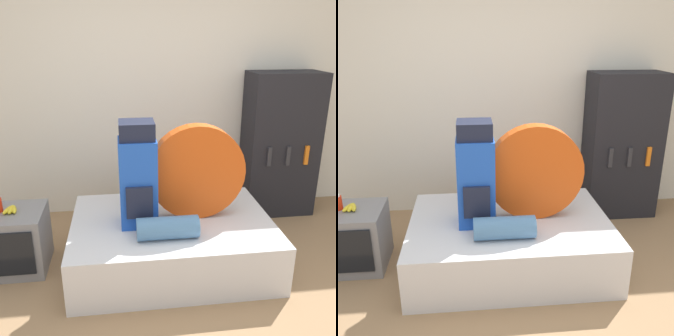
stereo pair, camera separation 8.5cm
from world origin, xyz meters
TOP-DOWN VIEW (x-y plane):
  - wall_back at (0.00, 2.01)m, footprint 8.00×0.05m
  - bed at (-0.00, 0.88)m, footprint 1.63×1.15m
  - backpack at (-0.27, 0.85)m, footprint 0.29×0.30m
  - tent_bag at (0.21, 0.92)m, footprint 0.78×0.13m
  - sleeping_roll at (-0.07, 0.58)m, footprint 0.46×0.17m
  - television at (-1.30, 0.97)m, footprint 0.53×0.48m
  - banana_bunch at (-1.28, 0.99)m, footprint 0.12×0.16m
  - bookshelf at (1.27, 1.75)m, footprint 0.74×0.43m

SIDE VIEW (x-z plane):
  - bed at x=0.00m, z-range 0.00..0.41m
  - television at x=-1.30m, z-range 0.00..0.51m
  - sleeping_roll at x=-0.07m, z-range 0.41..0.59m
  - banana_bunch at x=-1.28m, z-range 0.51..0.55m
  - bookshelf at x=1.27m, z-range 0.00..1.50m
  - tent_bag at x=0.21m, z-range 0.41..1.19m
  - backpack at x=-0.27m, z-range 0.40..1.23m
  - wall_back at x=0.00m, z-range 0.00..2.60m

